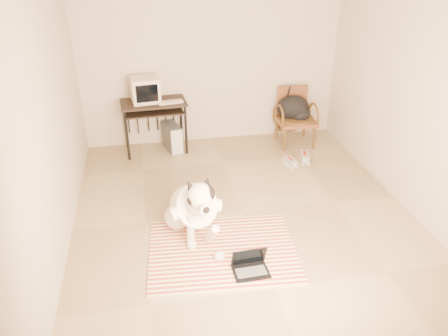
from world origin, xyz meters
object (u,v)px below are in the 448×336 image
object	(u,v)px
dog	(194,208)
laptop	(250,266)
pc_tower	(172,137)
crt_monitor	(145,90)
rattan_chair	(295,117)
backpack	(294,109)
computer_desk	(154,109)

from	to	relation	value
dog	laptop	bearing A→B (deg)	-57.28
laptop	pc_tower	bearing A→B (deg)	99.77
pc_tower	crt_monitor	bearing A→B (deg)	169.67
rattan_chair	backpack	bearing A→B (deg)	-170.21
pc_tower	laptop	bearing A→B (deg)	-80.23
crt_monitor	rattan_chair	world-z (taller)	crt_monitor
backpack	computer_desk	bearing A→B (deg)	177.72
pc_tower	computer_desk	bearing A→B (deg)	176.80
laptop	rattan_chair	size ratio (longest dim) A/B	0.41
laptop	crt_monitor	xyz separation A→B (m)	(-0.87, 3.04, 0.90)
computer_desk	rattan_chair	xyz separation A→B (m)	(2.20, -0.08, -0.25)
pc_tower	backpack	distance (m)	1.96
dog	rattan_chair	distance (m)	2.90
dog	computer_desk	size ratio (longest dim) A/B	1.20
rattan_chair	crt_monitor	bearing A→B (deg)	176.70
laptop	computer_desk	distance (m)	3.14
rattan_chair	backpack	world-z (taller)	rattan_chair
laptop	backpack	world-z (taller)	backpack
computer_desk	pc_tower	bearing A→B (deg)	-3.20
dog	crt_monitor	world-z (taller)	crt_monitor
laptop	crt_monitor	distance (m)	3.28
crt_monitor	computer_desk	bearing A→B (deg)	-25.99
laptop	crt_monitor	bearing A→B (deg)	105.91
computer_desk	backpack	world-z (taller)	computer_desk
pc_tower	dog	bearing A→B (deg)	-88.82
computer_desk	laptop	bearing A→B (deg)	-75.68
laptop	rattan_chair	world-z (taller)	rattan_chair
pc_tower	rattan_chair	world-z (taller)	rattan_chair
laptop	backpack	size ratio (longest dim) A/B	0.71
crt_monitor	pc_tower	world-z (taller)	crt_monitor
dog	backpack	bearing A→B (deg)	49.16
laptop	computer_desk	world-z (taller)	computer_desk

